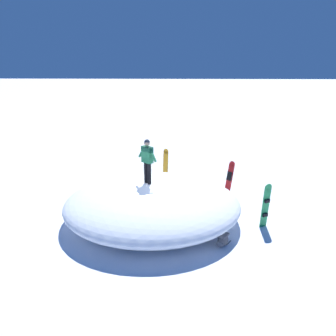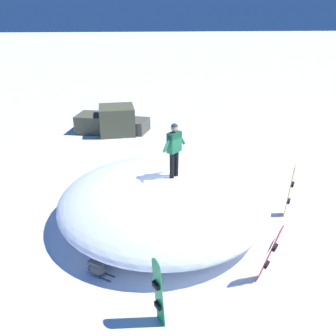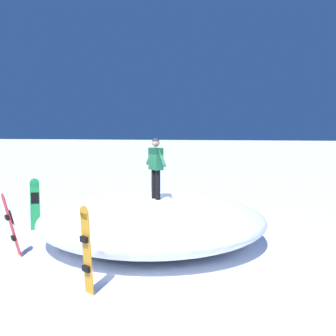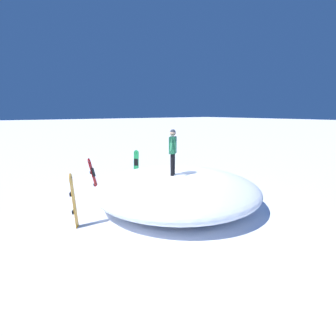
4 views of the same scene
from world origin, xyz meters
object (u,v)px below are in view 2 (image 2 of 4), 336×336
object	(u,v)px
snowboarder_standing	(174,146)
snowboard_primary_upright	(290,190)
backpack_near	(97,267)
snowboard_tertiary_upright	(158,291)
snowboard_secondary_upright	(271,253)

from	to	relation	value
snowboarder_standing	snowboard_primary_upright	size ratio (longest dim) A/B	0.95
snowboarder_standing	backpack_near	bearing A→B (deg)	-40.01
snowboard_primary_upright	snowboard_tertiary_upright	size ratio (longest dim) A/B	1.06
snowboard_secondary_upright	backpack_near	distance (m)	4.06
snowboarder_standing	snowboard_secondary_upright	bearing A→B (deg)	29.11
snowboarder_standing	snowboard_tertiary_upright	bearing A→B (deg)	-11.02
snowboard_secondary_upright	snowboard_tertiary_upright	xyz separation A→B (m)	(0.92, -2.61, 0.01)
snowboard_secondary_upright	backpack_near	size ratio (longest dim) A/B	2.34
snowboard_primary_upright	snowboard_tertiary_upright	world-z (taller)	snowboard_primary_upright
snowboard_secondary_upright	backpack_near	xyz separation A→B (m)	(-0.68, -3.95, -0.63)
snowboard_tertiary_upright	snowboard_secondary_upright	bearing A→B (deg)	109.35
snowboard_tertiary_upright	backpack_near	bearing A→B (deg)	-140.01
snowboarder_standing	snowboard_secondary_upright	world-z (taller)	snowboarder_standing
snowboard_primary_upright	snowboard_secondary_upright	xyz separation A→B (m)	(2.76, -1.66, -0.06)
snowboarder_standing	snowboard_secondary_upright	size ratio (longest dim) A/B	1.01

